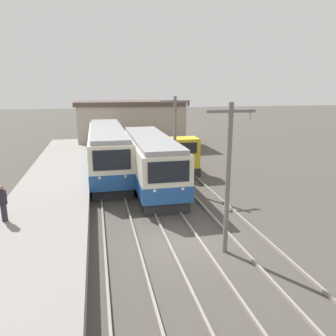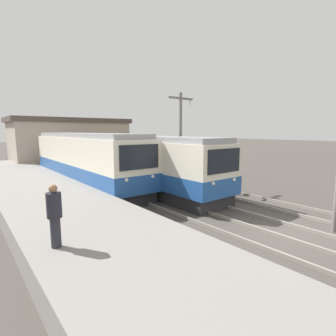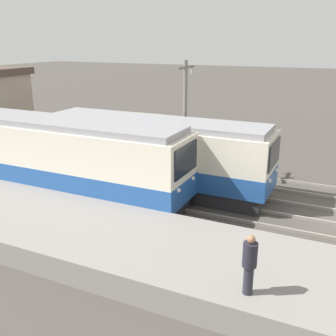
{
  "view_description": "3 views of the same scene",
  "coord_description": "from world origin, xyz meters",
  "px_view_note": "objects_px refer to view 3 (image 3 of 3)",
  "views": [
    {
      "loc": [
        -3.42,
        -12.91,
        6.86
      ],
      "look_at": [
        0.97,
        7.03,
        1.8
      ],
      "focal_mm": 35.0,
      "sensor_mm": 36.0,
      "label": 1
    },
    {
      "loc": [
        -9.53,
        -4.58,
        3.94
      ],
      "look_at": [
        0.96,
        8.55,
        1.53
      ],
      "focal_mm": 28.0,
      "sensor_mm": 36.0,
      "label": 2
    },
    {
      "loc": [
        -16.6,
        0.56,
        7.21
      ],
      "look_at": [
        -0.27,
        8.22,
        1.33
      ],
      "focal_mm": 42.0,
      "sensor_mm": 36.0,
      "label": 3
    }
  ],
  "objects_px": {
    "commuter_train_left": "(50,159)",
    "commuter_train_center": "(154,157)",
    "shunting_locomotive": "(118,143)",
    "catenary_mast_mid": "(185,118)",
    "person_on_platform": "(249,262)"
  },
  "relations": [
    {
      "from": "person_on_platform",
      "to": "commuter_train_center",
      "type": "bearing_deg",
      "value": 40.55
    },
    {
      "from": "catenary_mast_mid",
      "to": "shunting_locomotive",
      "type": "bearing_deg",
      "value": 73.47
    },
    {
      "from": "shunting_locomotive",
      "to": "catenary_mast_mid",
      "type": "relative_size",
      "value": 0.91
    },
    {
      "from": "person_on_platform",
      "to": "catenary_mast_mid",
      "type": "bearing_deg",
      "value": 31.46
    },
    {
      "from": "commuter_train_left",
      "to": "shunting_locomotive",
      "type": "relative_size",
      "value": 2.5
    },
    {
      "from": "catenary_mast_mid",
      "to": "commuter_train_left",
      "type": "bearing_deg",
      "value": 129.47
    },
    {
      "from": "commuter_train_left",
      "to": "commuter_train_center",
      "type": "xyz_separation_m",
      "value": [
        2.8,
        -4.22,
        -0.08
      ]
    },
    {
      "from": "commuter_train_center",
      "to": "person_on_platform",
      "type": "bearing_deg",
      "value": -139.45
    },
    {
      "from": "shunting_locomotive",
      "to": "commuter_train_center",
      "type": "bearing_deg",
      "value": -126.76
    },
    {
      "from": "catenary_mast_mid",
      "to": "person_on_platform",
      "type": "distance_m",
      "value": 11.19
    },
    {
      "from": "commuter_train_left",
      "to": "shunting_locomotive",
      "type": "xyz_separation_m",
      "value": [
        5.8,
        -0.21,
        -0.53
      ]
    },
    {
      "from": "shunting_locomotive",
      "to": "person_on_platform",
      "type": "xyz_separation_m",
      "value": [
        -10.93,
        -10.8,
        0.59
      ]
    },
    {
      "from": "commuter_train_left",
      "to": "commuter_train_center",
      "type": "relative_size",
      "value": 1.21
    },
    {
      "from": "commuter_train_left",
      "to": "commuter_train_center",
      "type": "bearing_deg",
      "value": -56.45
    },
    {
      "from": "commuter_train_left",
      "to": "catenary_mast_mid",
      "type": "bearing_deg",
      "value": -50.53
    }
  ]
}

